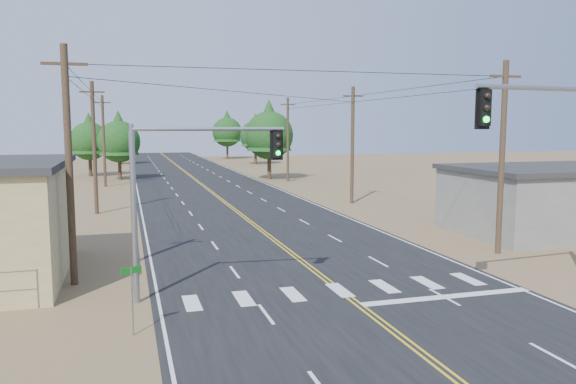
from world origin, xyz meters
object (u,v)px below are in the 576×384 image
object	(u,v)px
signal_mast_right	(570,156)
street_sign	(132,290)
building_right	(574,200)
signal_mast_left	(179,182)

from	to	relation	value
signal_mast_right	street_sign	world-z (taller)	signal_mast_right
building_right	signal_mast_right	world-z (taller)	signal_mast_right
building_right	signal_mast_right	xyz separation A→B (m)	(-11.21, -11.53, 3.56)
signal_mast_left	signal_mast_right	size ratio (longest dim) A/B	0.82
building_right	signal_mast_right	distance (m)	16.47
building_right	street_sign	distance (m)	29.23
building_right	street_sign	world-z (taller)	building_right
building_right	signal_mast_left	world-z (taller)	signal_mast_left
signal_mast_left	signal_mast_right	bearing A→B (deg)	-11.35
signal_mast_right	building_right	bearing A→B (deg)	40.96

